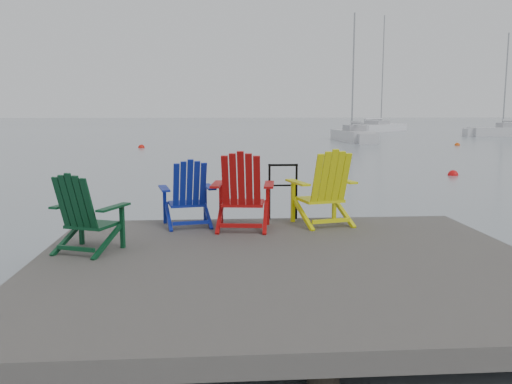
{
  "coord_description": "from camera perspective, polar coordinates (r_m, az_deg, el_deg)",
  "views": [
    {
      "loc": [
        -0.83,
        -6.16,
        2.23
      ],
      "look_at": [
        -0.14,
        3.1,
        0.85
      ],
      "focal_mm": 38.0,
      "sensor_mm": 36.0,
      "label": 1
    }
  ],
  "objects": [
    {
      "name": "chair_blue",
      "position": [
        8.23,
        -7.17,
        -0.13
      ],
      "size": [
        0.91,
        0.86,
        1.01
      ],
      "rotation": [
        0.0,
        0.0,
        0.2
      ],
      "color": "navy",
      "rests_on": "dock"
    },
    {
      "name": "buoy_a",
      "position": [
        20.41,
        20.02,
        1.67
      ],
      "size": [
        0.37,
        0.37,
        0.37
      ],
      "primitive_type": "sphere",
      "color": "red",
      "rests_on": "ground"
    },
    {
      "name": "sailboat_near",
      "position": [
        42.4,
        10.16,
        5.79
      ],
      "size": [
        1.99,
        7.07,
        9.89
      ],
      "rotation": [
        0.0,
        0.0,
        0.02
      ],
      "color": "silver",
      "rests_on": "ground"
    },
    {
      "name": "sailboat_mid",
      "position": [
        64.27,
        12.79,
        6.57
      ],
      "size": [
        8.54,
        8.79,
        13.26
      ],
      "rotation": [
        0.0,
        0.0,
        -0.76
      ],
      "color": "white",
      "rests_on": "ground"
    },
    {
      "name": "buoy_d",
      "position": [
        47.34,
        8.33,
        5.66
      ],
      "size": [
        0.34,
        0.34,
        0.34
      ],
      "primitive_type": "sphere",
      "color": "red",
      "rests_on": "ground"
    },
    {
      "name": "handrail",
      "position": [
        8.76,
        2.86,
        0.65
      ],
      "size": [
        0.48,
        0.04,
        0.9
      ],
      "color": "black",
      "rests_on": "dock"
    },
    {
      "name": "dock",
      "position": [
        6.49,
        3.28,
        -8.41
      ],
      "size": [
        6.0,
        5.0,
        1.4
      ],
      "color": "#2C2927",
      "rests_on": "ground"
    },
    {
      "name": "sailboat_far",
      "position": [
        55.49,
        24.83,
        5.74
      ],
      "size": [
        6.86,
        2.08,
        9.58
      ],
      "rotation": [
        0.0,
        0.0,
        1.62
      ],
      "color": "silver",
      "rests_on": "ground"
    },
    {
      "name": "ground",
      "position": [
        6.6,
        3.26,
        -11.3
      ],
      "size": [
        400.0,
        400.0,
        0.0
      ],
      "primitive_type": "plane",
      "color": "slate",
      "rests_on": "ground"
    },
    {
      "name": "buoy_b",
      "position": [
        34.66,
        -11.97,
        4.58
      ],
      "size": [
        0.41,
        0.41,
        0.41
      ],
      "primitive_type": "sphere",
      "color": "red",
      "rests_on": "ground"
    },
    {
      "name": "chair_red",
      "position": [
        7.94,
        -1.44,
        0.11
      ],
      "size": [
        0.99,
        0.93,
        1.15
      ],
      "rotation": [
        0.0,
        0.0,
        -0.13
      ],
      "color": "#A60C0C",
      "rests_on": "dock"
    },
    {
      "name": "chair_green",
      "position": [
        6.99,
        -17.52,
        -2.1
      ],
      "size": [
        0.96,
        0.92,
        0.99
      ],
      "rotation": [
        0.0,
        0.0,
        -0.4
      ],
      "color": "#0A371D",
      "rests_on": "dock"
    },
    {
      "name": "chair_yellow",
      "position": [
        8.33,
        7.21,
        0.45
      ],
      "size": [
        1.06,
        1.0,
        1.15
      ],
      "rotation": [
        0.0,
        0.0,
        0.24
      ],
      "color": "#DBDD0C",
      "rests_on": "dock"
    },
    {
      "name": "buoy_c",
      "position": [
        38.77,
        20.43,
        4.62
      ],
      "size": [
        0.37,
        0.37,
        0.37
      ],
      "primitive_type": "sphere",
      "color": "#E04F0D",
      "rests_on": "ground"
    }
  ]
}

